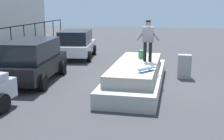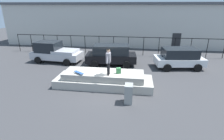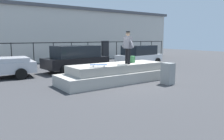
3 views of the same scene
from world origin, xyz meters
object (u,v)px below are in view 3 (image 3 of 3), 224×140
object	(u,v)px
backpack	(132,59)
car_black_hatchback_mid	(76,58)
car_white_hatchback_far	(139,55)
skateboard	(99,65)
utility_box	(168,74)
skateboarder	(128,45)

from	to	relation	value
backpack	car_black_hatchback_mid	world-z (taller)	car_black_hatchback_mid
backpack	car_white_hatchback_far	size ratio (longest dim) A/B	0.09
car_white_hatchback_far	car_black_hatchback_mid	bearing A→B (deg)	179.62
skateboard	backpack	xyz separation A→B (m)	(2.49, 0.48, 0.08)
car_white_hatchback_far	utility_box	distance (m)	7.62
car_black_hatchback_mid	car_white_hatchback_far	world-z (taller)	car_black_hatchback_mid
skateboarder	utility_box	xyz separation A→B (m)	(1.37, -1.56, -1.42)
skateboard	car_white_hatchback_far	distance (m)	8.83
skateboard	backpack	world-z (taller)	backpack
skateboarder	car_black_hatchback_mid	xyz separation A→B (m)	(-0.56, 4.98, -1.01)
utility_box	backpack	bearing A→B (deg)	111.56
skateboard	skateboarder	bearing A→B (deg)	4.60
skateboarder	car_black_hatchback_mid	world-z (taller)	skateboarder
car_white_hatchback_far	backpack	bearing A→B (deg)	-135.62
skateboard	car_white_hatchback_far	xyz separation A→B (m)	(7.22, 5.10, -0.17)
skateboarder	car_white_hatchback_far	xyz separation A→B (m)	(5.32, 4.94, -1.06)
backpack	car_white_hatchback_far	bearing A→B (deg)	-156.70
skateboarder	utility_box	bearing A→B (deg)	-48.70
skateboarder	utility_box	size ratio (longest dim) A/B	1.57
skateboarder	backpack	bearing A→B (deg)	28.16
skateboard	car_white_hatchback_far	bearing A→B (deg)	35.23
car_black_hatchback_mid	car_white_hatchback_far	bearing A→B (deg)	-0.38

